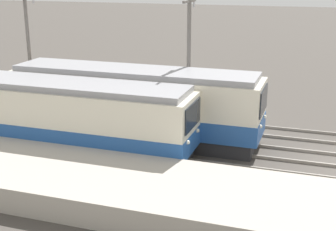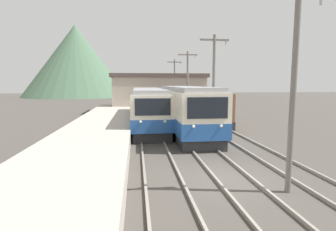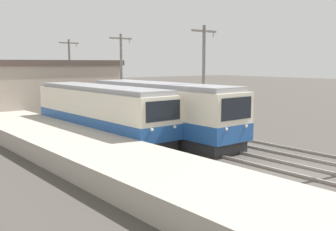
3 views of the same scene
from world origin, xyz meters
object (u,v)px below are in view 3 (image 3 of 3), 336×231
at_px(shunting_locomotive, 171,113).
at_px(catenary_mast_mid, 204,79).
at_px(catenary_mast_far, 122,75).
at_px(catenary_mast_distant, 70,73).
at_px(commuter_train_left, 101,114).
at_px(commuter_train_center, 161,113).

distance_m(shunting_locomotive, catenary_mast_mid, 5.85).
height_order(shunting_locomotive, catenary_mast_far, catenary_mast_far).
xyz_separation_m(catenary_mast_far, catenary_mast_distant, (0.00, 9.31, 0.00)).
height_order(commuter_train_left, shunting_locomotive, commuter_train_left).
bearing_deg(commuter_train_center, catenary_mast_mid, -57.61).
relative_size(commuter_train_left, catenary_mast_far, 1.86).
relative_size(catenary_mast_mid, catenary_mast_far, 1.00).
distance_m(commuter_train_center, shunting_locomotive, 4.00).
relative_size(commuter_train_center, catenary_mast_mid, 1.80).
relative_size(commuter_train_left, shunting_locomotive, 2.47).
bearing_deg(commuter_train_left, catenary_mast_far, 43.93).
bearing_deg(commuter_train_center, commuter_train_left, 135.21).
relative_size(catenary_mast_far, catenary_mast_distant, 1.00).
bearing_deg(shunting_locomotive, commuter_train_left, 178.24).
distance_m(commuter_train_left, catenary_mast_mid, 7.10).
height_order(shunting_locomotive, catenary_mast_mid, catenary_mast_mid).
xyz_separation_m(commuter_train_center, catenary_mast_far, (1.51, 6.93, 2.21)).
xyz_separation_m(shunting_locomotive, catenary_mast_far, (-1.49, 4.33, 2.68)).
relative_size(commuter_train_center, shunting_locomotive, 2.39).
xyz_separation_m(commuter_train_center, shunting_locomotive, (3.00, 2.60, -0.47)).
bearing_deg(catenary_mast_mid, catenary_mast_distant, 90.00).
bearing_deg(commuter_train_left, catenary_mast_distant, 72.25).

